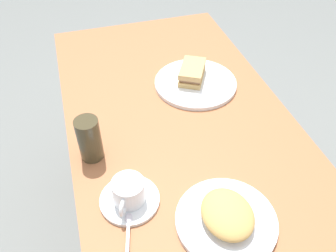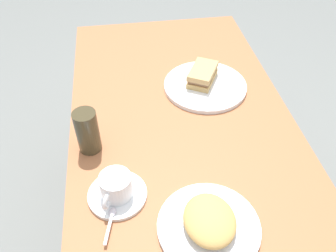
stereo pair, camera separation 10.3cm
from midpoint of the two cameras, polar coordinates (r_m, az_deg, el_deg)
ground_plane at (r=1.71m, az=-0.92°, el=-16.61°), size 6.00×6.00×0.00m
dining_table at (r=1.20m, az=-1.26°, el=-1.13°), size 1.22×0.69×0.74m
sandwich_plate at (r=1.23m, az=2.04°, el=6.82°), size 0.28×0.28×0.01m
sandwich_front at (r=1.23m, az=1.49°, el=8.53°), size 0.15×0.13×0.05m
coffee_saucer at (r=0.91m, az=-9.50°, el=-11.81°), size 0.15×0.15×0.01m
coffee_cup at (r=0.88m, az=-9.83°, el=-10.46°), size 0.10×0.08×0.06m
spoon at (r=0.86m, az=-9.95°, el=-15.62°), size 0.10×0.04×0.01m
side_plate at (r=0.87m, az=5.86°, el=-15.09°), size 0.24×0.24×0.01m
side_food_pile at (r=0.84m, az=6.00°, el=-14.07°), size 0.14×0.12×0.04m
drinking_glass at (r=0.98m, az=-15.51°, el=-2.20°), size 0.06×0.06×0.13m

